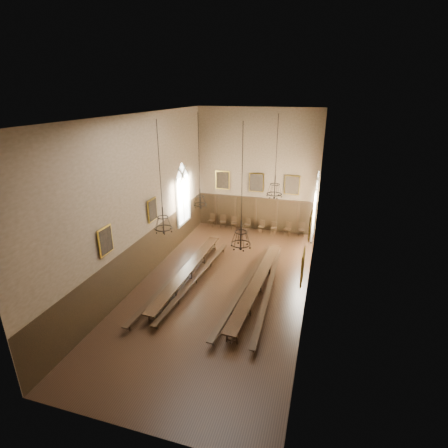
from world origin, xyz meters
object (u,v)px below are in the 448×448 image
at_px(bench_right_inner, 246,285).
at_px(chandelier_front_left, 163,221).
at_px(chair_6, 287,231).
at_px(bench_left_inner, 196,279).
at_px(chair_7, 301,232).
at_px(chandelier_back_left, 200,198).
at_px(table_right, 257,286).
at_px(table_left, 188,274).
at_px(chair_4, 261,228).
at_px(bench_left_outer, 176,277).
at_px(chair_5, 274,230).
at_px(chair_3, 247,227).
at_px(bench_right_outer, 268,292).
at_px(chair_0, 211,223).
at_px(chandelier_back_right, 275,189).
at_px(chandelier_front_right, 241,236).
at_px(chair_2, 234,225).
at_px(chair_1, 223,224).

distance_m(bench_right_inner, chandelier_front_left, 6.15).
bearing_deg(chandelier_front_left, chair_6, 69.08).
relative_size(bench_left_inner, chair_7, 9.49).
bearing_deg(chandelier_back_left, table_right, -27.74).
height_order(table_left, chair_4, chair_4).
bearing_deg(bench_left_outer, chair_4, 70.00).
xyz_separation_m(table_right, chair_5, (-0.47, 8.44, -0.10)).
height_order(chair_6, chandelier_back_left, chandelier_back_left).
height_order(table_right, chair_3, chair_3).
height_order(table_left, bench_right_outer, table_left).
distance_m(table_right, chair_6, 8.44).
distance_m(bench_left_outer, chair_4, 9.23).
relative_size(chair_0, chandelier_back_right, 0.24).
xyz_separation_m(bench_left_inner, chair_7, (4.98, 8.61, 0.03)).
bearing_deg(bench_right_outer, chair_4, 103.15).
xyz_separation_m(bench_right_outer, chair_6, (-0.08, 8.68, 0.03)).
bearing_deg(chandelier_front_right, bench_right_inner, 97.39).
distance_m(table_left, chair_6, 9.39).
relative_size(table_left, chandelier_back_right, 2.18).
bearing_deg(chair_3, chandelier_front_right, -65.15).
height_order(bench_left_outer, chair_2, chair_2).
bearing_deg(chandelier_front_left, chandelier_front_right, 1.69).
bearing_deg(chair_5, chandelier_back_left, -119.02).
distance_m(chair_7, chandelier_back_left, 9.41).
xyz_separation_m(bench_right_outer, chandelier_front_left, (-4.40, -2.61, 4.43)).
relative_size(table_right, chair_4, 10.51).
distance_m(chair_0, chandelier_front_right, 13.01).
bearing_deg(chair_1, bench_right_inner, -79.09).
xyz_separation_m(chair_0, chandelier_front_left, (1.63, -11.35, 4.39)).
relative_size(bench_right_inner, chandelier_front_right, 1.96).
relative_size(bench_right_outer, chair_6, 9.32).
height_order(table_right, chair_4, chair_4).
distance_m(chair_4, chair_7, 2.97).
relative_size(bench_left_inner, chair_1, 9.46).
xyz_separation_m(table_right, chair_0, (-5.39, 8.48, -0.06)).
bearing_deg(table_right, chandelier_back_left, 152.26).
height_order(bench_right_inner, chair_6, chair_6).
bearing_deg(bench_left_outer, chair_2, 83.42).
bearing_deg(chair_6, bench_right_inner, -81.26).
bearing_deg(chair_3, chandelier_front_left, -82.80).
height_order(bench_left_outer, chair_1, chair_1).
bearing_deg(chair_4, chair_7, 7.87).
height_order(chair_5, chair_6, chair_6).
relative_size(bench_right_inner, chandelier_back_left, 1.95).
relative_size(chair_1, chandelier_front_right, 0.19).
xyz_separation_m(table_left, bench_left_inner, (0.59, -0.26, -0.09)).
height_order(bench_right_inner, chair_7, chair_7).
xyz_separation_m(bench_left_inner, chair_5, (2.94, 8.49, -0.00)).
xyz_separation_m(table_left, chair_2, (0.45, 8.27, -0.07)).
bearing_deg(chandelier_back_right, chair_7, 79.64).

